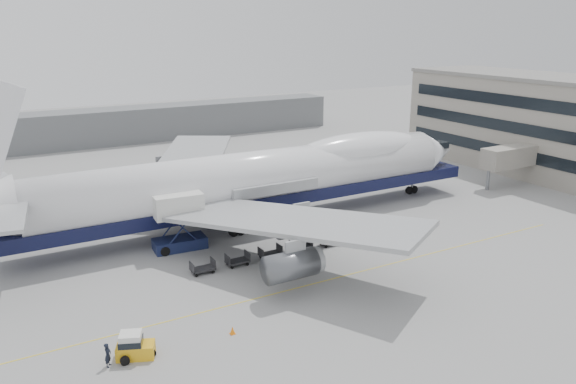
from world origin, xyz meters
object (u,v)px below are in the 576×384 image
ground_worker (108,355)px  catering_truck (178,218)px  baggage_tug (134,346)px  airliner (260,177)px

ground_worker → catering_truck: bearing=0.7°
baggage_tug → ground_worker: bearing=-149.7°
catering_truck → ground_worker: bearing=-118.4°
catering_truck → ground_worker: size_ratio=3.45×
catering_truck → airliner: bearing=20.6°
airliner → catering_truck: size_ratio=10.76×
airliner → catering_truck: 12.26m
catering_truck → ground_worker: 22.09m
catering_truck → ground_worker: (-11.70, -18.56, -2.56)m
airliner → ground_worker: size_ratio=37.08×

